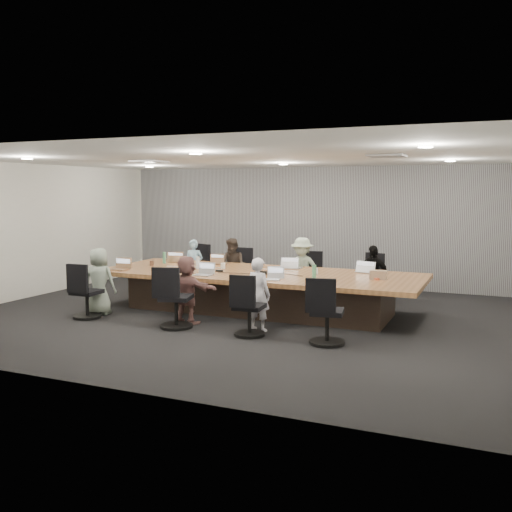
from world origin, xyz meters
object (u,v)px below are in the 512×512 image
at_px(laptop_2, 293,267).
at_px(snack_packet, 376,278).
at_px(laptop_5, 202,275).
at_px(bottle_green_right, 314,272).
at_px(chair_5, 176,303).
at_px(person_5, 187,290).
at_px(chair_7, 327,317).
at_px(bottle_green_left, 164,258).
at_px(conference_table, 258,290).
at_px(chair_4, 87,296).
at_px(chair_1, 240,275).
at_px(person_1, 233,267).
at_px(stapler, 263,273).
at_px(bottle_clear, 198,263).
at_px(laptop_3, 366,272).
at_px(chair_2, 307,280).
at_px(chair_6, 249,312).
at_px(mug_brown, 152,263).
at_px(laptop_6, 271,280).
at_px(laptop_1, 222,263).
at_px(laptop_0, 181,261).
at_px(person_2, 302,269).
at_px(canvas_bag, 378,275).
at_px(chair_3, 376,284).
at_px(person_0, 194,266).
at_px(person_3, 372,276).
at_px(person_6, 258,294).
at_px(person_4, 99,281).
at_px(laptop_4, 118,270).

relative_size(laptop_2, snack_packet, 2.16).
height_order(laptop_5, bottle_green_right, bottle_green_right).
relative_size(chair_5, person_5, 0.72).
bearing_deg(chair_7, bottle_green_left, 142.82).
xyz_separation_m(conference_table, chair_4, (-2.56, -1.70, -0.02)).
bearing_deg(laptop_5, chair_1, 95.52).
relative_size(person_1, stapler, 7.64).
height_order(conference_table, bottle_clear, bottle_clear).
bearing_deg(laptop_5, laptop_3, 27.85).
distance_m(chair_2, snack_packet, 2.52).
xyz_separation_m(chair_6, mug_brown, (-2.89, 1.68, 0.41)).
relative_size(laptop_6, bottle_clear, 1.20).
xyz_separation_m(laptop_1, laptop_6, (1.73, -1.60, 0.00)).
xyz_separation_m(chair_4, bottle_green_right, (3.78, 1.25, 0.48)).
xyz_separation_m(laptop_0, person_2, (2.53, 0.55, -0.10)).
xyz_separation_m(person_5, canvas_bag, (2.95, 1.36, 0.24)).
xyz_separation_m(chair_3, person_0, (-3.96, -0.35, 0.20)).
distance_m(chair_2, chair_6, 3.40).
xyz_separation_m(person_5, bottle_green_left, (-1.56, 1.76, 0.28)).
relative_size(chair_3, person_3, 0.64).
height_order(bottle_green_left, bottle_clear, bottle_clear).
relative_size(chair_5, person_0, 0.72).
bearing_deg(bottle_clear, chair_7, -28.55).
bearing_deg(person_5, laptop_6, -147.38).
height_order(conference_table, canvas_bag, canvas_bag).
relative_size(laptop_1, person_6, 0.24).
distance_m(person_5, laptop_6, 1.43).
height_order(chair_4, laptop_1, chair_4).
xyz_separation_m(person_2, bottle_green_left, (-2.69, -0.94, 0.21)).
relative_size(chair_1, chair_5, 0.90).
relative_size(chair_4, canvas_bag, 2.74).
relative_size(conference_table, chair_3, 7.82).
height_order(chair_7, laptop_2, chair_7).
bearing_deg(chair_5, person_2, 54.51).
bearing_deg(laptop_1, bottle_green_right, 139.01).
bearing_deg(chair_2, person_4, 29.21).
relative_size(person_0, bottle_green_left, 4.98).
bearing_deg(person_4, laptop_2, -154.54).
bearing_deg(chair_2, laptop_6, 77.33).
relative_size(chair_3, person_2, 0.59).
xyz_separation_m(person_2, person_4, (-2.96, -2.70, -0.04)).
bearing_deg(mug_brown, laptop_6, -15.04).
height_order(person_4, laptop_6, person_4).
relative_size(bottle_green_left, canvas_bag, 0.83).
height_order(laptop_4, bottle_clear, bottle_clear).
height_order(chair_1, laptop_5, laptop_5).
relative_size(conference_table, person_2, 4.65).
bearing_deg(person_1, chair_3, 6.90).
xyz_separation_m(chair_3, bottle_green_right, (-0.62, -2.15, 0.48)).
height_order(bottle_green_right, mug_brown, bottle_green_right).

